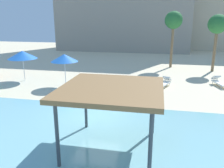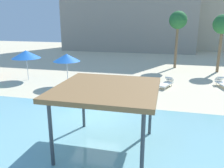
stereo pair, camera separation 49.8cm
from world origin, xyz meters
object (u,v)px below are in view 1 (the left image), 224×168
at_px(beach_umbrella_blue_0, 64,58).
at_px(lounge_chair_2, 219,82).
at_px(beach_umbrella_blue_4, 22,55).
at_px(lounge_chair_0, 164,82).
at_px(shade_pavilion, 112,91).
at_px(palm_tree_0, 218,25).
at_px(lounge_chair_4, 107,83).
at_px(palm_tree_1, 174,21).

distance_m(beach_umbrella_blue_0, lounge_chair_2, 12.67).
relative_size(beach_umbrella_blue_4, lounge_chair_2, 1.33).
distance_m(beach_umbrella_blue_0, lounge_chair_0, 8.25).
height_order(shade_pavilion, beach_umbrella_blue_4, shade_pavilion).
height_order(beach_umbrella_blue_0, lounge_chair_2, beach_umbrella_blue_0).
bearing_deg(palm_tree_0, beach_umbrella_blue_0, -147.33).
bearing_deg(lounge_chair_4, beach_umbrella_blue_4, -103.91).
bearing_deg(beach_umbrella_blue_4, lounge_chair_2, 5.79).
distance_m(beach_umbrella_blue_4, lounge_chair_2, 16.69).
relative_size(beach_umbrella_blue_4, palm_tree_1, 0.43).
distance_m(shade_pavilion, palm_tree_1, 18.55).
relative_size(lounge_chair_0, lounge_chair_4, 1.01).
height_order(shade_pavilion, lounge_chair_4, shade_pavilion).
xyz_separation_m(lounge_chair_0, lounge_chair_2, (4.37, 1.12, 0.00)).
bearing_deg(lounge_chair_0, beach_umbrella_blue_4, -65.77).
bearing_deg(beach_umbrella_blue_4, shade_pavilion, -43.75).
height_order(lounge_chair_4, palm_tree_1, palm_tree_1).
xyz_separation_m(beach_umbrella_blue_4, palm_tree_0, (17.13, 7.41, 2.38)).
bearing_deg(beach_umbrella_blue_4, palm_tree_0, 23.41).
relative_size(shade_pavilion, lounge_chair_0, 1.99).
distance_m(beach_umbrella_blue_4, palm_tree_1, 15.82).
xyz_separation_m(beach_umbrella_blue_0, palm_tree_0, (12.90, 8.27, 2.38)).
height_order(lounge_chair_0, palm_tree_0, palm_tree_0).
bearing_deg(lounge_chair_4, lounge_chair_0, 92.94).
relative_size(lounge_chair_2, palm_tree_1, 0.32).
distance_m(lounge_chair_0, lounge_chair_4, 4.60).
relative_size(lounge_chair_0, palm_tree_1, 0.32).
xyz_separation_m(beach_umbrella_blue_4, lounge_chair_4, (7.64, -0.49, -1.96)).
distance_m(shade_pavilion, lounge_chair_0, 10.45).
bearing_deg(shade_pavilion, lounge_chair_2, 58.97).
xyz_separation_m(shade_pavilion, beach_umbrella_blue_0, (-5.60, 8.55, -0.22)).
bearing_deg(palm_tree_1, beach_umbrella_blue_4, -146.01).
xyz_separation_m(lounge_chair_0, palm_tree_1, (0.80, 8.15, 4.71)).
xyz_separation_m(lounge_chair_2, lounge_chair_4, (-8.85, -2.16, 0.00)).
height_order(beach_umbrella_blue_0, lounge_chair_4, beach_umbrella_blue_0).
relative_size(beach_umbrella_blue_4, lounge_chair_4, 1.34).
height_order(beach_umbrella_blue_0, palm_tree_0, palm_tree_0).
xyz_separation_m(lounge_chair_2, palm_tree_0, (0.64, 5.74, 4.34)).
relative_size(beach_umbrella_blue_4, lounge_chair_0, 1.33).
relative_size(beach_umbrella_blue_0, palm_tree_0, 0.45).
xyz_separation_m(palm_tree_0, palm_tree_1, (-4.21, 1.30, 0.37)).
height_order(lounge_chair_2, lounge_chair_4, same).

